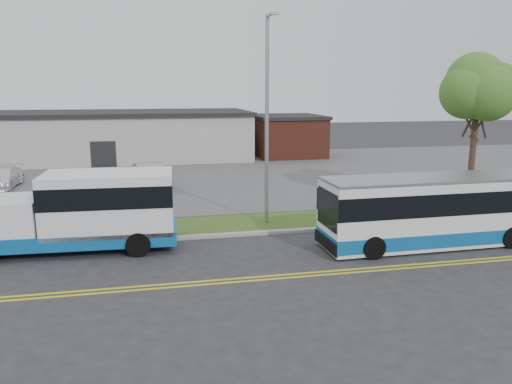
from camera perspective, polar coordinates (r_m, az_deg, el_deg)
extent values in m
plane|color=#28282B|center=(20.86, -5.09, -6.10)|extent=(140.00, 140.00, 0.00)
cube|color=gold|center=(17.27, -3.47, -9.94)|extent=(70.00, 0.12, 0.01)
cube|color=gold|center=(17.00, -3.32, -10.31)|extent=(70.00, 0.12, 0.01)
cube|color=#9E9B93|center=(21.89, -5.45, -5.04)|extent=(80.00, 0.30, 0.15)
cube|color=#304A18|center=(23.61, -5.97, -3.86)|extent=(80.00, 3.30, 0.10)
cube|color=#4C4C4F|center=(37.34, -8.35, 1.89)|extent=(80.00, 25.00, 0.10)
cube|color=#9E9E99|center=(47.07, -16.62, 5.96)|extent=(25.00, 10.00, 4.00)
cube|color=black|center=(46.91, -16.77, 8.60)|extent=(25.40, 10.40, 0.35)
cube|color=black|center=(42.26, -17.03, 4.09)|extent=(2.00, 0.15, 2.20)
cube|color=brown|center=(47.72, 3.57, 6.26)|extent=(6.00, 7.00, 3.60)
cube|color=black|center=(47.57, 3.60, 8.59)|extent=(6.30, 7.30, 0.30)
cylinder|color=#3C2720|center=(28.27, 23.40, 2.87)|extent=(0.32, 0.32, 4.76)
ellipsoid|color=#2F6C26|center=(28.00, 24.04, 10.44)|extent=(5.20, 5.20, 4.42)
cylinder|color=gray|center=(23.20, 1.26, 7.98)|extent=(0.18, 0.18, 9.50)
cylinder|color=gray|center=(22.68, 1.75, 19.66)|extent=(0.12, 1.40, 0.12)
cube|color=gray|center=(22.05, 2.17, 19.75)|extent=(0.35, 0.18, 0.12)
cube|color=#0D5393|center=(21.31, -19.54, -4.62)|extent=(7.83, 2.97, 0.57)
cube|color=silver|center=(20.80, -16.40, -1.09)|extent=(5.11, 2.84, 2.38)
cube|color=black|center=(20.72, -16.46, -0.02)|extent=(5.13, 2.89, 0.85)
cube|color=silver|center=(21.64, -25.92, -2.40)|extent=(2.15, 2.53, 1.36)
cylinder|color=black|center=(23.26, -26.74, -4.24)|extent=(0.97, 0.36, 0.95)
cylinder|color=black|center=(19.88, -13.31, -5.85)|extent=(0.97, 0.36, 0.95)
cylinder|color=black|center=(22.22, -12.91, -3.95)|extent=(0.97, 0.36, 0.95)
cube|color=white|center=(22.03, 20.71, -1.96)|extent=(10.30, 2.45, 2.71)
cube|color=#0D5393|center=(22.26, 20.53, -4.30)|extent=(10.32, 2.47, 0.56)
cube|color=black|center=(21.92, 20.81, -0.66)|extent=(10.34, 2.49, 0.89)
cube|color=black|center=(19.64, 8.27, -1.94)|extent=(0.12, 2.15, 1.49)
cube|color=black|center=(19.98, 7.98, -5.72)|extent=(0.14, 2.34, 0.47)
cube|color=gray|center=(21.76, 20.97, 1.55)|extent=(10.30, 2.45, 0.11)
cylinder|color=black|center=(19.59, 13.29, -6.20)|extent=(0.90, 0.31, 0.90)
cylinder|color=black|center=(21.50, 10.73, -4.47)|extent=(0.90, 0.31, 0.90)
cylinder|color=black|center=(22.86, 27.15, -4.62)|extent=(0.90, 0.31, 0.90)
cylinder|color=black|center=(24.51, 23.88, -3.28)|extent=(0.90, 0.31, 0.90)
cylinder|color=black|center=(25.48, 26.76, -2.99)|extent=(0.90, 0.31, 0.90)
imported|color=black|center=(22.67, -12.00, -2.36)|extent=(0.74, 0.66, 1.71)
imported|color=#A2A5A9|center=(32.51, -11.94, 1.78)|extent=(2.58, 4.97, 1.56)
imported|color=white|center=(35.97, -26.99, 1.47)|extent=(2.03, 4.54, 1.29)
sphere|color=white|center=(22.61, -12.68, -4.24)|extent=(0.32, 0.32, 0.32)
sphere|color=white|center=(23.09, -11.18, -3.84)|extent=(0.32, 0.32, 0.32)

